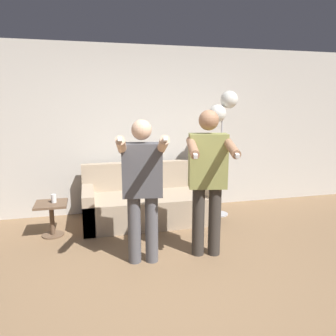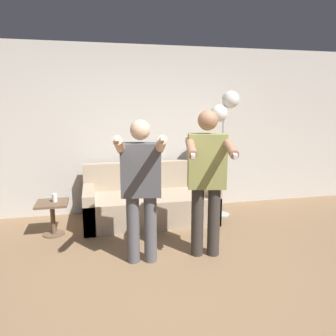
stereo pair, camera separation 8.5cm
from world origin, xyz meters
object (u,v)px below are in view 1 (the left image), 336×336
(floor_lamp, at_px, (223,113))
(cup, at_px, (54,198))
(person_left, at_px, (142,182))
(side_table, at_px, (52,212))
(cat, at_px, (150,156))
(couch, at_px, (149,203))
(person_right, at_px, (208,174))

(floor_lamp, xyz_separation_m, cup, (-2.44, -0.23, -1.07))
(person_left, relative_size, side_table, 3.48)
(side_table, bearing_deg, cat, 22.84)
(couch, distance_m, side_table, 1.37)
(couch, relative_size, cat, 4.19)
(cat, xyz_separation_m, cup, (-1.40, -0.59, -0.41))
(couch, relative_size, person_left, 1.22)
(person_left, relative_size, floor_lamp, 0.82)
(floor_lamp, bearing_deg, cat, 160.70)
(couch, distance_m, cup, 1.35)
(cat, distance_m, floor_lamp, 1.29)
(person_right, bearing_deg, floor_lamp, 73.28)
(cat, bearing_deg, person_left, -103.76)
(couch, bearing_deg, side_table, -168.62)
(cat, bearing_deg, person_right, -78.54)
(couch, xyz_separation_m, person_right, (0.43, -1.30, 0.69))
(person_left, relative_size, cup, 14.00)
(person_right, height_order, cat, person_right)
(floor_lamp, bearing_deg, person_left, -138.61)
(person_right, xyz_separation_m, cat, (-0.33, 1.63, -0.04))
(floor_lamp, bearing_deg, couch, 178.55)
(person_right, bearing_deg, side_table, 162.34)
(person_left, height_order, cat, person_left)
(side_table, relative_size, cup, 4.02)
(person_right, height_order, side_table, person_right)
(couch, xyz_separation_m, cat, (0.09, 0.33, 0.65))
(couch, height_order, floor_lamp, floor_lamp)
(person_left, xyz_separation_m, person_right, (0.73, 0.00, 0.05))
(person_left, distance_m, cat, 1.68)
(cup, bearing_deg, floor_lamp, 5.40)
(side_table, bearing_deg, floor_lamp, 5.57)
(person_right, xyz_separation_m, cup, (-1.73, 1.04, -0.45))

